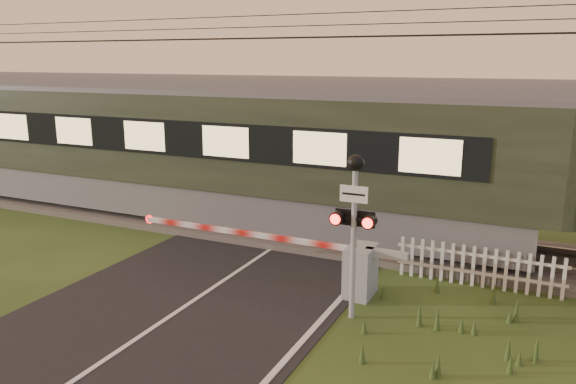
% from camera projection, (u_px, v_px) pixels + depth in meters
% --- Properties ---
extents(ground, '(160.00, 160.00, 0.00)m').
position_uv_depth(ground, '(156.00, 327.00, 10.62)').
color(ground, '#283E17').
rests_on(ground, ground).
extents(road, '(6.00, 140.00, 0.03)m').
position_uv_depth(road, '(148.00, 332.00, 10.40)').
color(road, black).
rests_on(road, ground).
extents(track_bed, '(140.00, 3.40, 0.39)m').
position_uv_depth(track_bed, '(296.00, 231.00, 16.33)').
color(track_bed, '#47423D').
rests_on(track_bed, ground).
extents(overhead_wires, '(120.00, 0.62, 0.62)m').
position_uv_depth(overhead_wires, '(297.00, 29.00, 15.02)').
color(overhead_wires, black).
rests_on(overhead_wires, ground).
extents(boom_gate, '(6.66, 0.85, 1.13)m').
position_uv_depth(boom_gate, '(347.00, 266.00, 12.03)').
color(boom_gate, gray).
rests_on(boom_gate, ground).
extents(crossing_signal, '(0.83, 0.35, 3.24)m').
position_uv_depth(crossing_signal, '(354.00, 208.00, 10.50)').
color(crossing_signal, gray).
rests_on(crossing_signal, ground).
extents(picket_fence, '(3.64, 0.08, 0.93)m').
position_uv_depth(picket_fence, '(479.00, 267.00, 12.40)').
color(picket_fence, silver).
rests_on(picket_fence, ground).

